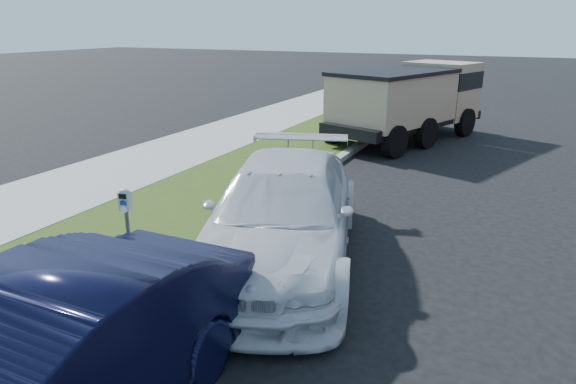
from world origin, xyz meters
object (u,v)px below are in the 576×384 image
at_px(white_wagon, 284,212).
at_px(dump_truck, 411,98).
at_px(parking_meter, 126,212).
at_px(navy_sedan, 31,381).

xyz_separation_m(white_wagon, dump_truck, (-0.25, 9.86, 0.55)).
bearing_deg(parking_meter, navy_sedan, -74.60).
bearing_deg(dump_truck, navy_sedan, -70.28).
bearing_deg(white_wagon, navy_sedan, -109.47).
relative_size(navy_sedan, dump_truck, 0.75).
height_order(white_wagon, navy_sedan, navy_sedan).
distance_m(parking_meter, navy_sedan, 3.41).
relative_size(parking_meter, navy_sedan, 0.26).
height_order(parking_meter, dump_truck, dump_truck).
bearing_deg(white_wagon, parking_meter, -156.53).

